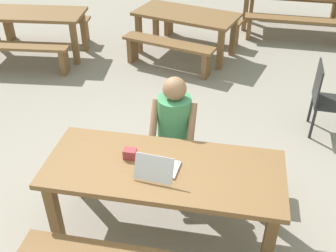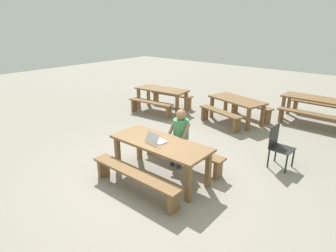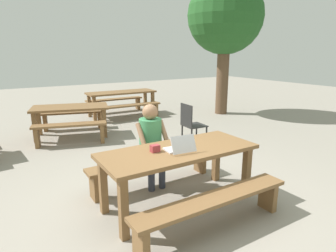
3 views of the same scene
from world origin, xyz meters
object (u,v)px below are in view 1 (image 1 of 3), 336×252
at_px(picnic_table_front, 164,177).
at_px(small_pouch, 130,154).
at_px(picnic_table_rear, 186,19).
at_px(picnic_table_distant, 29,19).
at_px(plastic_chair, 325,98).
at_px(person_seated, 174,126).
at_px(laptop, 157,168).

xyz_separation_m(picnic_table_front, small_pouch, (-0.31, 0.07, 0.15)).
distance_m(picnic_table_rear, picnic_table_distant, 2.64).
xyz_separation_m(picnic_table_front, picnic_table_rear, (-0.40, 4.02, -0.05)).
xyz_separation_m(plastic_chair, picnic_table_distant, (-4.61, 1.51, 0.16)).
distance_m(person_seated, picnic_table_rear, 3.36).
distance_m(small_pouch, plastic_chair, 2.73).
distance_m(picnic_table_front, picnic_table_distant, 4.57).
xyz_separation_m(picnic_table_front, picnic_table_distant, (-2.98, 3.47, -0.02)).
height_order(picnic_table_rear, picnic_table_distant, picnic_table_distant).
height_order(laptop, small_pouch, laptop).
bearing_deg(small_pouch, plastic_chair, 44.29).
bearing_deg(small_pouch, picnic_table_rear, 91.25).
xyz_separation_m(person_seated, plastic_chair, (1.66, 1.28, -0.25)).
relative_size(person_seated, plastic_chair, 1.37).
relative_size(laptop, picnic_table_distant, 0.18).
bearing_deg(picnic_table_rear, laptop, -68.82).
height_order(laptop, picnic_table_rear, laptop).
height_order(plastic_chair, picnic_table_distant, plastic_chair).
xyz_separation_m(laptop, plastic_chair, (1.67, 2.04, -0.35)).
bearing_deg(small_pouch, laptop, -28.50).
bearing_deg(small_pouch, picnic_table_distant, 128.13).
distance_m(picnic_table_front, small_pouch, 0.35).
bearing_deg(picnic_table_front, small_pouch, 167.37).
relative_size(laptop, person_seated, 0.28).
xyz_separation_m(laptop, small_pouch, (-0.27, 0.15, -0.01)).
xyz_separation_m(person_seated, picnic_table_distant, (-2.95, 2.79, -0.09)).
distance_m(small_pouch, person_seated, 0.67).
distance_m(plastic_chair, picnic_table_distant, 4.85).
height_order(small_pouch, person_seated, person_seated).
height_order(laptop, person_seated, person_seated).
bearing_deg(picnic_table_distant, picnic_table_rear, 6.59).
bearing_deg(picnic_table_rear, small_pouch, -72.57).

